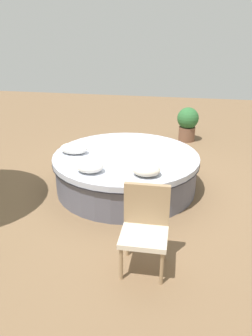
# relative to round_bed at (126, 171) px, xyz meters

# --- Properties ---
(ground_plane) EXTENTS (16.00, 16.00, 0.00)m
(ground_plane) POSITION_rel_round_bed_xyz_m (0.00, 0.00, -0.31)
(ground_plane) COLOR brown
(round_bed) EXTENTS (2.44, 2.44, 0.61)m
(round_bed) POSITION_rel_round_bed_xyz_m (0.00, 0.00, 0.00)
(round_bed) COLOR #595966
(round_bed) RESTS_ON ground_plane
(throw_pillow_0) EXTENTS (0.47, 0.31, 0.17)m
(throw_pillow_0) POSITION_rel_round_bed_xyz_m (-0.87, -0.11, 0.38)
(throw_pillow_0) COLOR white
(throw_pillow_0) RESTS_ON round_bed
(throw_pillow_1) EXTENTS (0.40, 0.34, 0.18)m
(throw_pillow_1) POSITION_rel_round_bed_xyz_m (-0.39, -0.79, 0.39)
(throw_pillow_1) COLOR white
(throw_pillow_1) RESTS_ON round_bed
(throw_pillow_2) EXTENTS (0.41, 0.35, 0.17)m
(throw_pillow_2) POSITION_rel_round_bed_xyz_m (0.44, -0.74, 0.38)
(throw_pillow_2) COLOR beige
(throw_pillow_2) RESTS_ON round_bed
(patio_chair) EXTENTS (0.53, 0.51, 0.98)m
(patio_chair) POSITION_rel_round_bed_xyz_m (0.58, -1.90, 0.25)
(patio_chair) COLOR #997A56
(patio_chair) RESTS_ON ground_plane
(planter) EXTENTS (0.51, 0.51, 0.81)m
(planter) POSITION_rel_round_bed_xyz_m (0.98, 2.77, 0.14)
(planter) COLOR brown
(planter) RESTS_ON ground_plane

